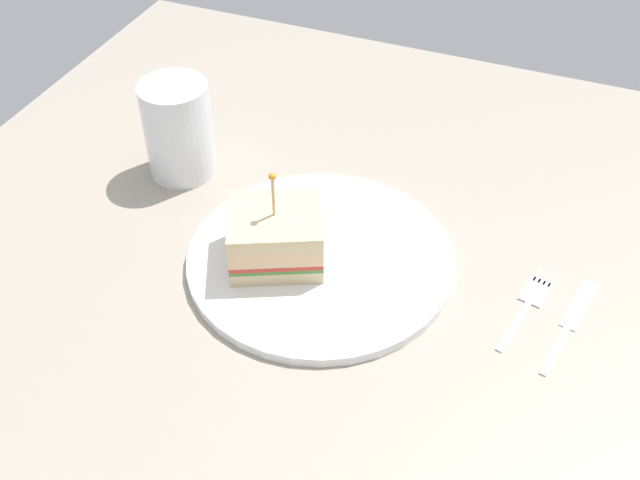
{
  "coord_description": "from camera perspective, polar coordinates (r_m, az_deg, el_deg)",
  "views": [
    {
      "loc": [
        50.86,
        20.4,
        53.32
      ],
      "look_at": [
        0.0,
        0.0,
        3.03
      ],
      "focal_mm": 43.02,
      "sensor_mm": 36.0,
      "label": 1
    }
  ],
  "objects": [
    {
      "name": "ground_plane",
      "position": [
        0.77,
        0.0,
        -2.21
      ],
      "size": [
        90.73,
        90.73,
        2.0
      ],
      "primitive_type": "cube",
      "color": "#9E9384"
    },
    {
      "name": "plate",
      "position": [
        0.76,
        0.0,
        -1.4
      ],
      "size": [
        26.4,
        26.4,
        1.03
      ],
      "primitive_type": "cylinder",
      "color": "white",
      "rests_on": "ground_plane"
    },
    {
      "name": "sandwich_half_center",
      "position": [
        0.74,
        -3.34,
        0.28
      ],
      "size": [
        10.81,
        11.33,
        10.41
      ],
      "color": "beige",
      "rests_on": "plate"
    },
    {
      "name": "drink_glass",
      "position": [
        0.86,
        -10.48,
        7.89
      ],
      "size": [
        7.51,
        7.51,
        11.05
      ],
      "color": "gold",
      "rests_on": "ground_plane"
    },
    {
      "name": "fork",
      "position": [
        0.75,
        15.38,
        -4.32
      ],
      "size": [
        11.89,
        3.53,
        0.35
      ],
      "color": "silver",
      "rests_on": "ground_plane"
    },
    {
      "name": "knife",
      "position": [
        0.75,
        18.2,
        -5.61
      ],
      "size": [
        13.27,
        3.47,
        0.35
      ],
      "color": "silver",
      "rests_on": "ground_plane"
    }
  ]
}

